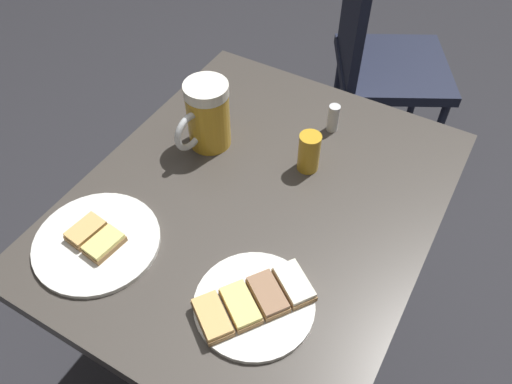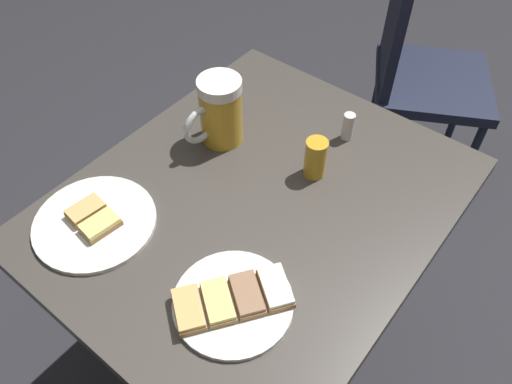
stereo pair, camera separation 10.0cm
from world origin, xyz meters
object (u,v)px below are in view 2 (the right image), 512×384
at_px(plate_near, 233,301).
at_px(beer_mug, 219,112).
at_px(plate_far, 95,222).
at_px(salt_shaker, 348,127).
at_px(cafe_chair, 417,60).
at_px(beer_glass_small, 315,158).

bearing_deg(plate_near, beer_mug, 133.93).
relative_size(plate_near, plate_far, 0.89).
xyz_separation_m(plate_near, plate_far, (-0.32, -0.03, -0.00)).
distance_m(salt_shaker, cafe_chair, 0.71).
bearing_deg(cafe_chair, beer_glass_small, -20.63).
bearing_deg(plate_far, beer_mug, 84.86).
height_order(beer_mug, beer_glass_small, beer_mug).
bearing_deg(beer_mug, plate_far, -95.14).
xyz_separation_m(beer_mug, salt_shaker, (0.22, 0.18, -0.04)).
xyz_separation_m(plate_far, cafe_chair, (0.14, 1.18, -0.20)).
bearing_deg(cafe_chair, salt_shaker, -19.46).
height_order(plate_far, beer_glass_small, beer_glass_small).
bearing_deg(beer_mug, beer_glass_small, 10.27).
xyz_separation_m(plate_far, salt_shaker, (0.25, 0.51, 0.03)).
bearing_deg(plate_near, cafe_chair, 98.83).
bearing_deg(beer_mug, plate_near, -46.07).
height_order(plate_near, beer_mug, beer_mug).
relative_size(beer_mug, beer_glass_small, 1.74).
bearing_deg(salt_shaker, beer_glass_small, -87.85).
height_order(beer_mug, salt_shaker, beer_mug).
bearing_deg(plate_far, plate_near, 6.15).
bearing_deg(plate_far, cafe_chair, 83.14).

